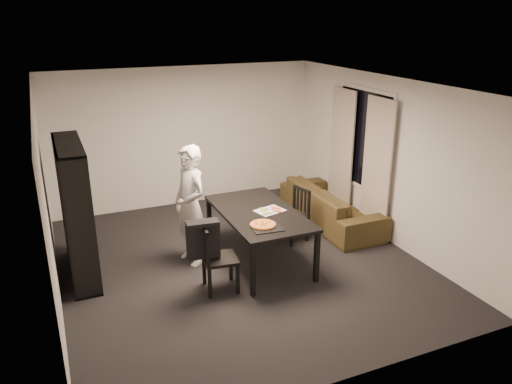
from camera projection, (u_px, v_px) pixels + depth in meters
name	position (u px, v px, depth m)	size (l,w,h in m)	color
room	(239.00, 180.00, 6.96)	(5.01, 5.51, 2.61)	black
window_pane	(364.00, 139.00, 8.34)	(0.02, 1.40, 1.60)	black
window_frame	(363.00, 139.00, 8.34)	(0.03, 1.52, 1.72)	white
curtain_left	(377.00, 168.00, 7.98)	(0.03, 0.70, 2.25)	#BAAF9F
curtain_right	(341.00, 152.00, 8.87)	(0.03, 0.70, 2.25)	#BAAF9F
bookshelf	(76.00, 211.00, 6.79)	(0.35, 1.50, 1.90)	black
dining_table	(259.00, 216.00, 7.24)	(1.05, 1.88, 0.78)	black
chair_left	(213.00, 254.00, 6.50)	(0.48, 0.48, 0.94)	black
chair_right	(297.00, 211.00, 8.02)	(0.49, 0.49, 0.86)	black
draped_jacket	(203.00, 238.00, 6.39)	(0.44, 0.23, 0.52)	black
person	(190.00, 206.00, 7.16)	(0.65, 0.42, 1.77)	silver
baking_tray	(267.00, 228.00, 6.65)	(0.40, 0.32, 0.01)	black
pepperoni_pizza	(263.00, 225.00, 6.71)	(0.35, 0.35, 0.03)	#AA6631
kitchen_towel	(270.00, 211.00, 7.23)	(0.40, 0.30, 0.01)	white
pizza_slices	(270.00, 210.00, 7.22)	(0.37, 0.31, 0.01)	gold
sofa	(331.00, 205.00, 8.70)	(2.26, 0.88, 0.66)	#393616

